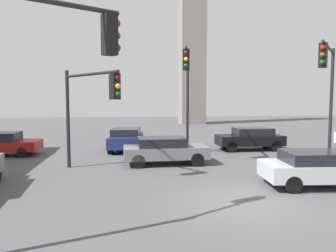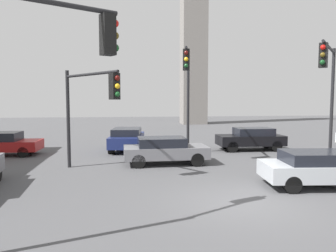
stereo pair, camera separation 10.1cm
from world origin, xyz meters
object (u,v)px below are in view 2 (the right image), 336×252
traffic_light_1 (90,98)px  traffic_light_4 (187,81)px  traffic_light_3 (40,64)px  car_3 (323,168)px  car_4 (127,138)px  car_0 (1,143)px  car_5 (251,138)px  car_7 (165,150)px  traffic_light_2 (328,79)px

traffic_light_1 → traffic_light_4: 5.84m
traffic_light_3 → car_3: (9.02, 3.48, -3.29)m
traffic_light_4 → car_4: bearing=-123.1°
traffic_light_4 → car_0: size_ratio=1.38×
car_0 → traffic_light_3: bearing=-64.6°
traffic_light_1 → car_3: size_ratio=0.98×
car_0 → car_5: (14.89, 0.06, 0.05)m
car_0 → car_3: (14.24, -8.60, 0.00)m
traffic_light_1 → traffic_light_4: (4.76, 3.26, 0.94)m
traffic_light_4 → car_0: traffic_light_4 is taller
traffic_light_3 → traffic_light_4: bearing=33.0°
traffic_light_3 → car_7: size_ratio=1.35×
car_0 → car_3: bearing=-29.1°
traffic_light_3 → car_5: bearing=22.1°
traffic_light_2 → car_7: (-7.43, 1.75, -3.45)m
traffic_light_2 → car_3: (-2.17, -3.19, -3.46)m
car_7 → traffic_light_4: bearing=43.8°
traffic_light_4 → traffic_light_3: bearing=-15.3°
car_4 → traffic_light_4: bearing=-129.0°
car_7 → car_0: bearing=156.6°
car_0 → car_5: bearing=2.2°
traffic_light_1 → car_0: 8.27m
traffic_light_2 → car_3: size_ratio=1.25×
traffic_light_2 → car_7: 8.38m
car_0 → car_4: size_ratio=0.98×
traffic_light_2 → car_4: 11.76m
car_3 → car_7: car_7 is taller
car_3 → traffic_light_3: bearing=-153.4°
traffic_light_4 → traffic_light_2: bearing=74.8°
car_5 → car_7: size_ratio=0.99×
traffic_light_2 → traffic_light_3: size_ratio=1.03×
car_3 → car_4: car_4 is taller
traffic_light_2 → traffic_light_3: 13.02m
traffic_light_4 → car_7: bearing=-32.6°
car_5 → car_4: bearing=-6.3°
traffic_light_4 → car_0: bearing=-90.0°
traffic_light_3 → car_7: traffic_light_3 is taller
car_5 → traffic_light_3: bearing=52.2°
traffic_light_2 → traffic_light_4: traffic_light_4 is taller
traffic_light_4 → car_7: size_ratio=1.41×
traffic_light_1 → car_5: traffic_light_1 is taller
car_5 → car_7: 6.98m
car_0 → traffic_light_4: bearing=-10.3°
traffic_light_1 → car_7: bearing=83.3°
traffic_light_2 → traffic_light_4: (-6.04, 3.15, 0.03)m
car_5 → car_7: car_5 is taller
traffic_light_2 → car_7: bearing=-63.8°
traffic_light_3 → car_7: (3.75, 8.43, -3.28)m
traffic_light_2 → car_7: size_ratio=1.39×
traffic_light_2 → car_0: bearing=-68.7°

